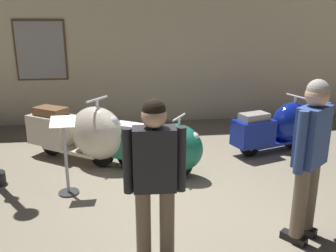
{
  "coord_description": "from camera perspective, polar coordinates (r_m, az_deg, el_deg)",
  "views": [
    {
      "loc": [
        -0.61,
        -4.14,
        2.31
      ],
      "look_at": [
        0.08,
        1.7,
        0.56
      ],
      "focal_mm": 38.33,
      "sensor_mm": 36.0,
      "label": 1
    }
  ],
  "objects": [
    {
      "name": "showroom_back_wall",
      "position": [
        8.25,
        -2.64,
        14.16
      ],
      "size": [
        18.0,
        0.24,
        3.92
      ],
      "color": "beige",
      "rests_on": "ground"
    },
    {
      "name": "ground_plane",
      "position": [
        4.78,
        1.46,
        -12.32
      ],
      "size": [
        60.0,
        60.0,
        0.0
      ],
      "primitive_type": "plane",
      "color": "gray"
    },
    {
      "name": "scooter_1",
      "position": [
        5.49,
        -0.99,
        -3.37
      ],
      "size": [
        1.56,
        1.2,
        0.96
      ],
      "rotation": [
        0.0,
        0.0,
        -0.55
      ],
      "color": "black",
      "rests_on": "ground"
    },
    {
      "name": "scooter_0",
      "position": [
        6.06,
        -13.4,
        -1.06
      ],
      "size": [
        1.82,
        1.49,
        1.13
      ],
      "rotation": [
        0.0,
        0.0,
        -0.6
      ],
      "color": "black",
      "rests_on": "ground"
    },
    {
      "name": "info_stanchion",
      "position": [
        5.04,
        -15.87,
        -5.66
      ],
      "size": [
        0.33,
        0.28,
        1.09
      ],
      "color": "#333338",
      "rests_on": "ground"
    },
    {
      "name": "visitor_0",
      "position": [
        3.95,
        21.7,
        -3.73
      ],
      "size": [
        0.49,
        0.44,
        1.76
      ],
      "rotation": [
        0.0,
        0.0,
        2.23
      ],
      "color": "black",
      "rests_on": "ground"
    },
    {
      "name": "scooter_2",
      "position": [
        6.77,
        17.42,
        -0.07
      ],
      "size": [
        1.7,
        0.96,
        1.0
      ],
      "rotation": [
        0.0,
        0.0,
        0.32
      ],
      "color": "black",
      "rests_on": "ground"
    },
    {
      "name": "visitor_1",
      "position": [
        3.25,
        -2.13,
        -7.82
      ],
      "size": [
        0.56,
        0.27,
        1.67
      ],
      "rotation": [
        0.0,
        0.0,
        1.54
      ],
      "color": "black",
      "rests_on": "ground"
    }
  ]
}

